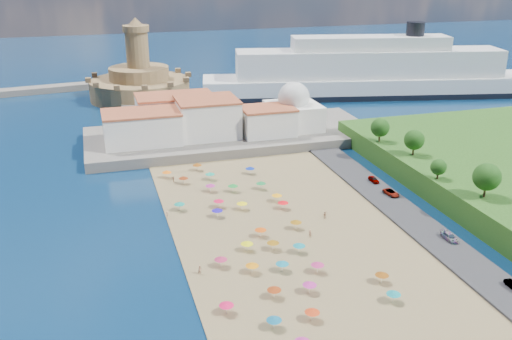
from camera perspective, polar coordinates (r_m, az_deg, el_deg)
name	(u,v)px	position (r m, az deg, el deg)	size (l,w,h in m)	color
ground	(272,252)	(114.13, 1.64, -8.25)	(700.00, 700.00, 0.00)	#071938
terrace	(231,136)	(181.00, -2.48, 3.42)	(90.00, 36.00, 3.00)	#59544C
jetty	(149,114)	(210.80, -10.65, 5.50)	(18.00, 70.00, 2.40)	#59544C
waterfront_buildings	(190,119)	(177.27, -6.67, 5.08)	(57.00, 29.00, 11.00)	silver
domed_building	(293,110)	(182.75, 3.77, 6.01)	(16.00, 16.00, 15.00)	silver
fortress	(140,83)	(238.63, -11.56, 8.56)	(40.00, 40.00, 32.40)	#98754C
cruise_ship	(368,75)	(243.09, 11.18, 9.33)	(138.55, 47.75, 29.98)	black
beach_parasols	(282,261)	(106.84, 2.63, -9.11)	(32.15, 115.06, 2.20)	gray
beachgoers	(264,286)	(101.46, 0.84, -11.52)	(34.99, 95.32, 1.88)	tan
parked_cars	(434,225)	(127.75, 17.34, -5.25)	(2.71, 70.26, 1.34)	gray
hillside_trees	(505,193)	(126.29, 23.67, -2.08)	(14.44, 108.01, 7.67)	#382314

